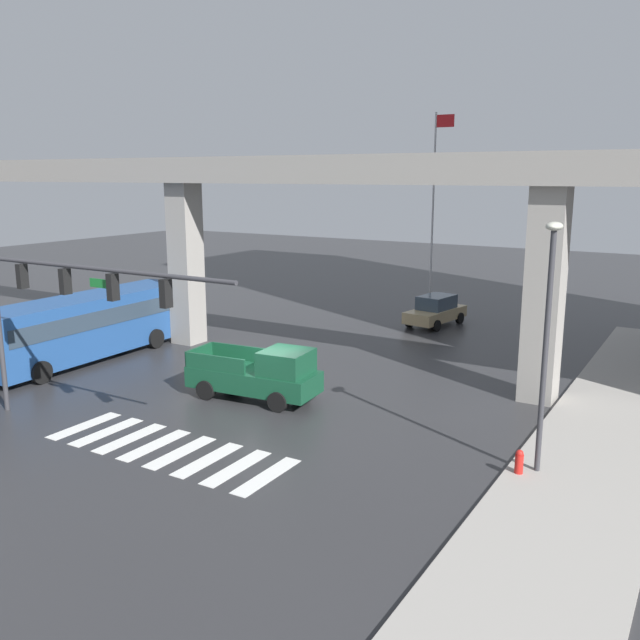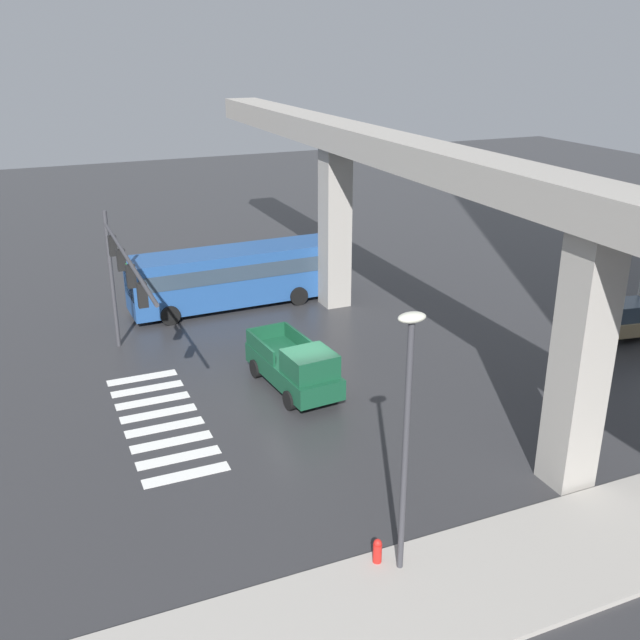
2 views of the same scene
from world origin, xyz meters
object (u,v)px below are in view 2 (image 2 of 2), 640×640
Objects in this scene: traffic_signal_mast at (122,269)px; fire_hydrant at (377,553)px; city_bus at (235,274)px; sedan_tan at (623,320)px; street_lamp_near_corner at (407,417)px; pickup_truck at (296,368)px.

fire_hydrant is (13.99, 3.97, -4.23)m from traffic_signal_mast.
sedan_tan is (11.17, 15.14, -0.87)m from city_bus.
traffic_signal_mast is at bearing -101.78° from sedan_tan.
street_lamp_near_corner is (9.89, -17.15, 3.70)m from sedan_tan.
fire_hydrant is at bearing -9.78° from pickup_truck.
street_lamp_near_corner is (14.39, 4.43, -0.11)m from traffic_signal_mast.
traffic_signal_mast reaches higher than sedan_tan.
city_bus is at bearing 136.00° from traffic_signal_mast.
pickup_truck reaches higher than sedan_tan.
sedan_tan is (0.86, 15.83, -0.14)m from pickup_truck.
street_lamp_near_corner reaches higher than city_bus.
fire_hydrant is at bearing -131.17° from street_lamp_near_corner.
traffic_signal_mast is at bearing -164.15° from fire_hydrant.
city_bus is (-10.31, 0.69, 0.73)m from pickup_truck.
pickup_truck is 0.48× the size of city_bus.
pickup_truck is 11.41m from street_lamp_near_corner.
sedan_tan is 20.14m from street_lamp_near_corner.
pickup_truck is at bearing -93.12° from sedan_tan.
city_bus reaches higher than pickup_truck.
city_bus is 20.84m from fire_hydrant.
pickup_truck is 6.18× the size of fire_hydrant.
pickup_truck reaches higher than fire_hydrant.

